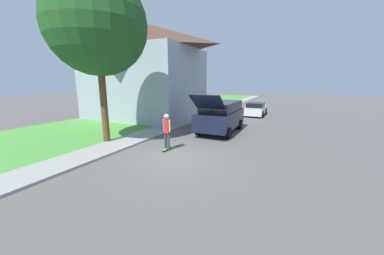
{
  "coord_description": "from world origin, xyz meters",
  "views": [
    {
      "loc": [
        4.74,
        -8.19,
        3.31
      ],
      "look_at": [
        -0.14,
        2.07,
        0.9
      ],
      "focal_mm": 20.0,
      "sensor_mm": 36.0,
      "label": 1
    }
  ],
  "objects_px": {
    "car_down_street": "(256,109)",
    "suv_parked": "(221,115)",
    "lawn_tree_near": "(97,26)",
    "skateboarder": "(167,130)",
    "skateboard": "(167,149)"
  },
  "relations": [
    {
      "from": "lawn_tree_near",
      "to": "skateboarder",
      "type": "relative_size",
      "value": 4.71
    },
    {
      "from": "lawn_tree_near",
      "to": "skateboarder",
      "type": "bearing_deg",
      "value": 4.19
    },
    {
      "from": "car_down_street",
      "to": "skateboarder",
      "type": "bearing_deg",
      "value": -98.5
    },
    {
      "from": "car_down_street",
      "to": "suv_parked",
      "type": "bearing_deg",
      "value": -95.9
    },
    {
      "from": "lawn_tree_near",
      "to": "car_down_street",
      "type": "xyz_separation_m",
      "value": [
        5.82,
        13.94,
        -5.47
      ]
    },
    {
      "from": "suv_parked",
      "to": "skateboarder",
      "type": "height_order",
      "value": "suv_parked"
    },
    {
      "from": "lawn_tree_near",
      "to": "skateboarder",
      "type": "height_order",
      "value": "lawn_tree_near"
    },
    {
      "from": "car_down_street",
      "to": "skateboard",
      "type": "xyz_separation_m",
      "value": [
        -2.04,
        -13.7,
        -0.54
      ]
    },
    {
      "from": "suv_parked",
      "to": "skateboard",
      "type": "relative_size",
      "value": 7.25
    },
    {
      "from": "skateboarder",
      "to": "skateboard",
      "type": "bearing_deg",
      "value": -87.58
    },
    {
      "from": "suv_parked",
      "to": "skateboarder",
      "type": "relative_size",
      "value": 3.04
    },
    {
      "from": "skateboarder",
      "to": "skateboard",
      "type": "xyz_separation_m",
      "value": [
        0.0,
        -0.03,
        -0.94
      ]
    },
    {
      "from": "skateboarder",
      "to": "car_down_street",
      "type": "bearing_deg",
      "value": 81.5
    },
    {
      "from": "skateboard",
      "to": "skateboarder",
      "type": "bearing_deg",
      "value": 92.42
    },
    {
      "from": "suv_parked",
      "to": "car_down_street",
      "type": "xyz_separation_m",
      "value": [
        0.9,
        8.68,
        -0.51
      ]
    }
  ]
}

